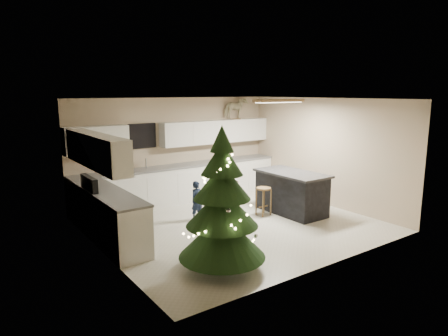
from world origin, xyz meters
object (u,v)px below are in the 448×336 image
(toddler, at_px, (197,201))
(rocking_horse, at_px, (236,108))
(bar_stool, at_px, (264,194))
(christmas_tree, at_px, (222,212))
(island, at_px, (291,192))

(toddler, bearing_deg, rocking_horse, 25.70)
(bar_stool, height_order, christmas_tree, christmas_tree)
(christmas_tree, bearing_deg, toddler, 67.58)
(christmas_tree, relative_size, rocking_horse, 3.30)
(island, distance_m, christmas_tree, 3.38)
(bar_stool, bearing_deg, island, -19.72)
(bar_stool, height_order, rocking_horse, rocking_horse)
(island, distance_m, bar_stool, 0.68)
(bar_stool, height_order, toddler, toddler)
(island, height_order, rocking_horse, rocking_horse)
(bar_stool, distance_m, toddler, 1.52)
(toddler, bearing_deg, christmas_tree, -122.69)
(bar_stool, xyz_separation_m, toddler, (-1.42, 0.55, -0.05))
(island, relative_size, christmas_tree, 0.75)
(island, xyz_separation_m, rocking_horse, (0.22, 2.42, 1.82))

